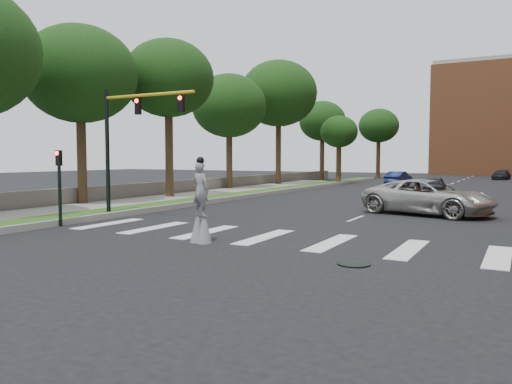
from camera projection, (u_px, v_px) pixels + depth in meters
name	position (u px, v px, depth m)	size (l,w,h in m)	color
ground_plane	(285.00, 244.00, 16.78)	(160.00, 160.00, 0.00)	black
grass_median	(260.00, 192.00, 39.78)	(2.00, 60.00, 0.25)	#254E16
median_curb	(272.00, 193.00, 39.28)	(0.20, 60.00, 0.28)	#969690
sidewalk_left	(148.00, 201.00, 32.42)	(4.00, 60.00, 0.18)	gray
stone_wall	(216.00, 184.00, 44.11)	(0.50, 56.00, 1.10)	#5E5851
manhole	(354.00, 264.00, 13.61)	(0.90, 0.90, 0.04)	black
traffic_signal	(126.00, 132.00, 23.76)	(5.30, 0.23, 6.20)	black
secondary_signal	(59.00, 181.00, 21.08)	(0.25, 0.21, 3.23)	black
stilt_performer	(201.00, 208.00, 17.02)	(0.84, 0.57, 2.95)	#382716
suv_crossing	(428.00, 197.00, 25.36)	(2.99, 6.49, 1.80)	#B1AFA7
car_near	(434.00, 185.00, 39.34)	(1.66, 4.13, 1.41)	black
car_mid	(399.00, 178.00, 51.63)	(1.56, 4.46, 1.47)	#161E4D
car_far	(501.00, 175.00, 65.29)	(1.80, 4.43, 1.29)	black
tree_1	(80.00, 75.00, 29.59)	(6.79, 6.79, 10.74)	#382716
tree_2	(168.00, 79.00, 34.53)	(6.32, 6.32, 11.08)	#382716
tree_3	(229.00, 106.00, 44.14)	(6.61, 6.61, 10.29)	#382716
tree_4	(279.00, 94.00, 51.02)	(7.93, 7.93, 12.82)	#382716
tree_5	(322.00, 121.00, 61.33)	(5.75, 5.75, 9.83)	#382716
tree_6	(339.00, 132.00, 54.28)	(4.08, 4.08, 7.45)	#382716
tree_7	(379.00, 126.00, 68.36)	(5.46, 5.46, 9.58)	#382716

